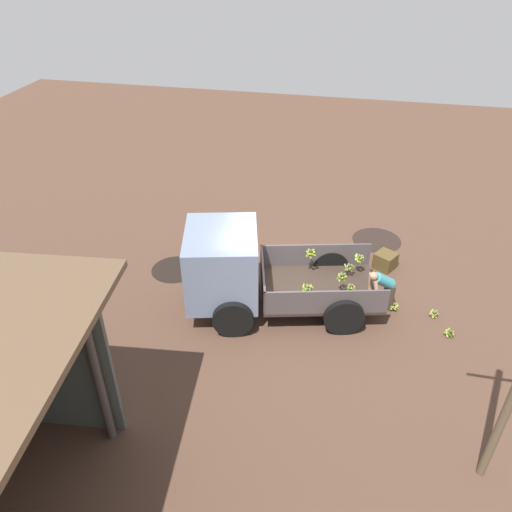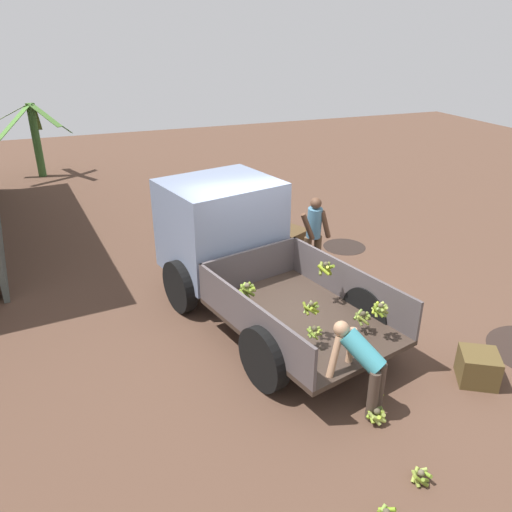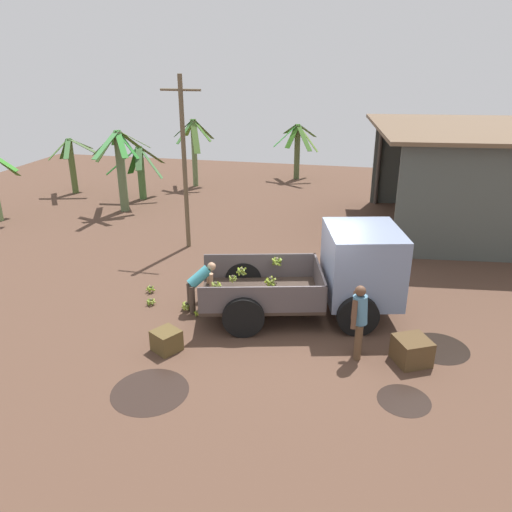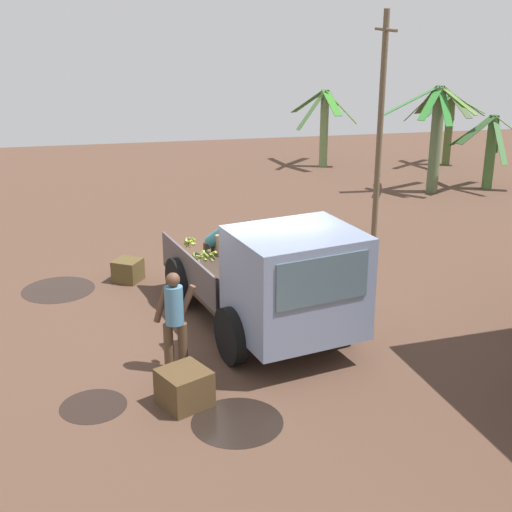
{
  "view_description": "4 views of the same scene",
  "coord_description": "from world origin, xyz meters",
  "px_view_note": "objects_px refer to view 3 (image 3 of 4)",
  "views": [
    {
      "loc": [
        -1.51,
        9.85,
        8.04
      ],
      "look_at": [
        0.55,
        0.32,
        1.47
      ],
      "focal_mm": 35.0,
      "sensor_mm": 36.0,
      "label": 1
    },
    {
      "loc": [
        -6.88,
        2.99,
        4.64
      ],
      "look_at": [
        0.55,
        0.18,
        0.97
      ],
      "focal_mm": 35.0,
      "sensor_mm": 36.0,
      "label": 2
    },
    {
      "loc": [
        1.24,
        -10.52,
        5.86
      ],
      "look_at": [
        -1.06,
        -0.2,
        1.59
      ],
      "focal_mm": 35.0,
      "sensor_mm": 36.0,
      "label": 3
    },
    {
      "loc": [
        11.5,
        -2.09,
        5.55
      ],
      "look_at": [
        0.34,
        0.13,
        1.44
      ],
      "focal_mm": 50.0,
      "sensor_mm": 36.0,
      "label": 4
    }
  ],
  "objects_px": {
    "person_foreground_visitor": "(359,318)",
    "banana_bunch_on_ground_2": "(198,313)",
    "person_worker_loading": "(199,283)",
    "wooden_crate_0": "(166,340)",
    "wooden_crate_1": "(412,351)",
    "banana_bunch_on_ground_3": "(187,305)",
    "cargo_truck": "(345,270)",
    "banana_bunch_on_ground_0": "(151,289)",
    "utility_pole": "(184,162)",
    "banana_bunch_on_ground_1": "(151,301)"
  },
  "relations": [
    {
      "from": "person_foreground_visitor",
      "to": "banana_bunch_on_ground_2",
      "type": "xyz_separation_m",
      "value": [
        -3.8,
        0.92,
        -0.81
      ]
    },
    {
      "from": "person_foreground_visitor",
      "to": "person_worker_loading",
      "type": "xyz_separation_m",
      "value": [
        -3.84,
        1.23,
        -0.17
      ]
    },
    {
      "from": "wooden_crate_0",
      "to": "wooden_crate_1",
      "type": "relative_size",
      "value": 0.79
    },
    {
      "from": "wooden_crate_0",
      "to": "banana_bunch_on_ground_3",
      "type": "bearing_deg",
      "value": 96.58
    },
    {
      "from": "cargo_truck",
      "to": "wooden_crate_1",
      "type": "bearing_deg",
      "value": -64.18
    },
    {
      "from": "banana_bunch_on_ground_2",
      "to": "wooden_crate_0",
      "type": "relative_size",
      "value": 0.36
    },
    {
      "from": "person_worker_loading",
      "to": "banana_bunch_on_ground_3",
      "type": "bearing_deg",
      "value": 155.78
    },
    {
      "from": "person_worker_loading",
      "to": "banana_bunch_on_ground_0",
      "type": "distance_m",
      "value": 1.83
    },
    {
      "from": "person_foreground_visitor",
      "to": "person_worker_loading",
      "type": "distance_m",
      "value": 4.03
    },
    {
      "from": "person_foreground_visitor",
      "to": "wooden_crate_1",
      "type": "bearing_deg",
      "value": -176.04
    },
    {
      "from": "person_worker_loading",
      "to": "banana_bunch_on_ground_3",
      "type": "xyz_separation_m",
      "value": [
        -0.33,
        -0.06,
        -0.61
      ]
    },
    {
      "from": "banana_bunch_on_ground_2",
      "to": "wooden_crate_1",
      "type": "xyz_separation_m",
      "value": [
        4.9,
        -0.9,
        0.18
      ]
    },
    {
      "from": "wooden_crate_0",
      "to": "utility_pole",
      "type": "bearing_deg",
      "value": 105.45
    },
    {
      "from": "cargo_truck",
      "to": "person_foreground_visitor",
      "type": "relative_size",
      "value": 3.06
    },
    {
      "from": "banana_bunch_on_ground_3",
      "to": "person_worker_loading",
      "type": "bearing_deg",
      "value": 10.86
    },
    {
      "from": "banana_bunch_on_ground_0",
      "to": "banana_bunch_on_ground_2",
      "type": "height_order",
      "value": "banana_bunch_on_ground_0"
    },
    {
      "from": "wooden_crate_1",
      "to": "cargo_truck",
      "type": "bearing_deg",
      "value": 129.7
    },
    {
      "from": "banana_bunch_on_ground_2",
      "to": "wooden_crate_0",
      "type": "distance_m",
      "value": 1.58
    },
    {
      "from": "banana_bunch_on_ground_3",
      "to": "wooden_crate_1",
      "type": "distance_m",
      "value": 5.39
    },
    {
      "from": "person_foreground_visitor",
      "to": "banana_bunch_on_ground_2",
      "type": "bearing_deg",
      "value": -10.64
    },
    {
      "from": "person_worker_loading",
      "to": "banana_bunch_on_ground_1",
      "type": "xyz_separation_m",
      "value": [
        -1.3,
        -0.0,
        -0.63
      ]
    },
    {
      "from": "wooden_crate_0",
      "to": "wooden_crate_1",
      "type": "distance_m",
      "value": 5.1
    },
    {
      "from": "cargo_truck",
      "to": "banana_bunch_on_ground_3",
      "type": "relative_size",
      "value": 18.77
    },
    {
      "from": "cargo_truck",
      "to": "wooden_crate_0",
      "type": "bearing_deg",
      "value": -158.82
    },
    {
      "from": "cargo_truck",
      "to": "wooden_crate_0",
      "type": "distance_m",
      "value": 4.43
    },
    {
      "from": "banana_bunch_on_ground_0",
      "to": "banana_bunch_on_ground_3",
      "type": "height_order",
      "value": "banana_bunch_on_ground_3"
    },
    {
      "from": "person_worker_loading",
      "to": "cargo_truck",
      "type": "bearing_deg",
      "value": -24.86
    },
    {
      "from": "banana_bunch_on_ground_0",
      "to": "banana_bunch_on_ground_2",
      "type": "relative_size",
      "value": 1.33
    },
    {
      "from": "person_foreground_visitor",
      "to": "banana_bunch_on_ground_3",
      "type": "distance_m",
      "value": 4.39
    },
    {
      "from": "banana_bunch_on_ground_2",
      "to": "wooden_crate_1",
      "type": "relative_size",
      "value": 0.28
    },
    {
      "from": "person_worker_loading",
      "to": "wooden_crate_1",
      "type": "bearing_deg",
      "value": -48.83
    },
    {
      "from": "banana_bunch_on_ground_3",
      "to": "banana_bunch_on_ground_2",
      "type": "bearing_deg",
      "value": -33.91
    },
    {
      "from": "person_worker_loading",
      "to": "banana_bunch_on_ground_2",
      "type": "bearing_deg",
      "value": -117.7
    },
    {
      "from": "cargo_truck",
      "to": "banana_bunch_on_ground_3",
      "type": "xyz_separation_m",
      "value": [
        -3.75,
        -0.68,
        -1.03
      ]
    },
    {
      "from": "banana_bunch_on_ground_3",
      "to": "wooden_crate_0",
      "type": "height_order",
      "value": "wooden_crate_0"
    },
    {
      "from": "utility_pole",
      "to": "banana_bunch_on_ground_0",
      "type": "xyz_separation_m",
      "value": [
        0.19,
        -3.5,
        -2.69
      ]
    },
    {
      "from": "cargo_truck",
      "to": "wooden_crate_1",
      "type": "relative_size",
      "value": 7.62
    },
    {
      "from": "utility_pole",
      "to": "banana_bunch_on_ground_2",
      "type": "height_order",
      "value": "utility_pole"
    },
    {
      "from": "utility_pole",
      "to": "person_worker_loading",
      "type": "distance_m",
      "value": 4.97
    },
    {
      "from": "person_foreground_visitor",
      "to": "banana_bunch_on_ground_3",
      "type": "relative_size",
      "value": 6.13
    },
    {
      "from": "banana_bunch_on_ground_3",
      "to": "wooden_crate_0",
      "type": "relative_size",
      "value": 0.51
    },
    {
      "from": "person_worker_loading",
      "to": "wooden_crate_0",
      "type": "height_order",
      "value": "person_worker_loading"
    },
    {
      "from": "wooden_crate_1",
      "to": "banana_bunch_on_ground_2",
      "type": "bearing_deg",
      "value": 169.59
    },
    {
      "from": "banana_bunch_on_ground_3",
      "to": "person_foreground_visitor",
      "type": "bearing_deg",
      "value": -15.64
    },
    {
      "from": "person_foreground_visitor",
      "to": "banana_bunch_on_ground_2",
      "type": "distance_m",
      "value": 3.99
    },
    {
      "from": "banana_bunch_on_ground_0",
      "to": "banana_bunch_on_ground_1",
      "type": "bearing_deg",
      "value": -65.63
    },
    {
      "from": "banana_bunch_on_ground_2",
      "to": "banana_bunch_on_ground_0",
      "type": "bearing_deg",
      "value": 149.67
    },
    {
      "from": "utility_pole",
      "to": "banana_bunch_on_ground_3",
      "type": "relative_size",
      "value": 20.29
    },
    {
      "from": "banana_bunch_on_ground_1",
      "to": "banana_bunch_on_ground_3",
      "type": "height_order",
      "value": "banana_bunch_on_ground_3"
    },
    {
      "from": "person_foreground_visitor",
      "to": "person_worker_loading",
      "type": "bearing_deg",
      "value": -14.79
    }
  ]
}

